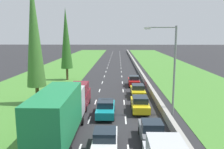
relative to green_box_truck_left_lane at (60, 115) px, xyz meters
name	(u,v)px	position (x,y,z in m)	size (l,w,h in m)	color
ground_plane	(114,66)	(3.37, 43.76, -2.18)	(300.00, 300.00, 0.00)	#28282B
grass_verge_left	(67,66)	(-9.28, 43.76, -2.16)	(14.00, 140.00, 0.04)	#478433
grass_verge_right	(169,67)	(17.72, 43.76, -2.16)	(14.00, 140.00, 0.04)	#478433
median_barrier	(136,65)	(9.07, 43.76, -1.76)	(0.44, 120.00, 0.85)	#9E9B93
lane_markings	(114,66)	(3.37, 43.76, -2.18)	(3.64, 116.00, 0.01)	white
green_box_truck_left_lane	(60,115)	(0.00, 0.00, 0.00)	(2.46, 9.40, 4.18)	black
grey_hatchback_right_lane	(151,131)	(6.93, 0.31, -1.35)	(1.74, 3.90, 1.72)	slate
yellow_sedan_right_lane	(140,104)	(6.72, 7.53, -1.37)	(1.82, 4.50, 1.64)	yellow
white_hatchback_centre_lane	(105,141)	(3.49, -1.34, -1.35)	(1.74, 3.90, 1.72)	white
yellow_sedan_right_lane_fourth	(138,90)	(7.01, 13.63, -1.37)	(1.82, 4.50, 1.64)	yellow
red_hatchback_right_lane	(134,81)	(6.90, 20.04, -1.35)	(1.74, 3.90, 1.72)	red
maroon_van_left_lane	(80,96)	(0.05, 8.58, -0.78)	(1.96, 4.90, 2.82)	maroon
teal_sedan_centre_lane	(106,108)	(3.13, 5.94, -1.37)	(1.82, 4.50, 1.64)	teal
poplar_tree_second	(34,33)	(-5.17, 9.76, 6.20)	(2.17, 2.17, 14.67)	#4C3823
poplar_tree_third	(66,39)	(-4.96, 24.79, 5.36)	(2.12, 2.12, 12.98)	#4C3823
street_light_mast	(171,64)	(9.63, 6.41, 3.05)	(3.20, 0.28, 9.00)	gray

